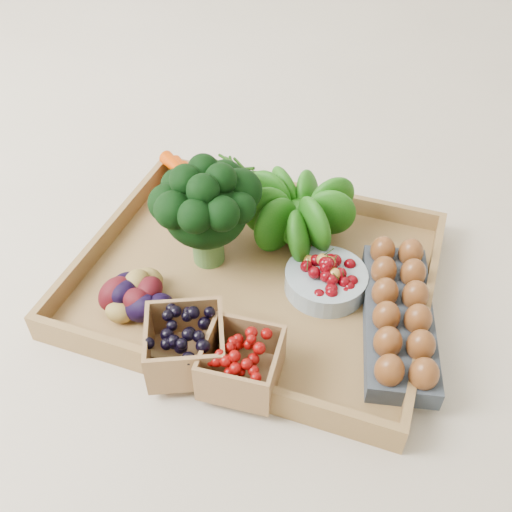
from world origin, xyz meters
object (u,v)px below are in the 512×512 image
(tray, at_px, (256,279))
(egg_carton, at_px, (398,319))
(broccoli, at_px, (207,228))
(cherry_bowl, at_px, (326,281))

(tray, height_order, egg_carton, egg_carton)
(egg_carton, bearing_deg, tray, 160.55)
(broccoli, distance_m, cherry_bowl, 0.21)
(broccoli, distance_m, egg_carton, 0.33)
(tray, distance_m, cherry_bowl, 0.12)
(tray, xyz_separation_m, broccoli, (-0.09, 0.01, 0.08))
(tray, bearing_deg, broccoli, 171.81)
(cherry_bowl, bearing_deg, tray, -174.32)
(broccoli, xyz_separation_m, cherry_bowl, (0.20, -0.00, -0.05))
(tray, bearing_deg, egg_carton, -7.01)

